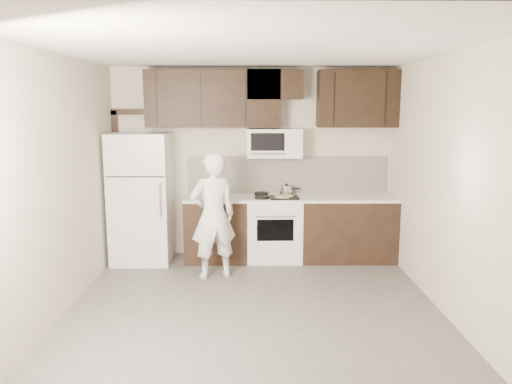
{
  "coord_description": "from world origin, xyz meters",
  "views": [
    {
      "loc": [
        -0.03,
        -4.93,
        2.17
      ],
      "look_at": [
        0.03,
        0.9,
        1.15
      ],
      "focal_mm": 35.0,
      "sensor_mm": 36.0,
      "label": 1
    }
  ],
  "objects_px": {
    "microwave": "(274,143)",
    "refrigerator": "(142,198)",
    "person": "(213,216)",
    "stove": "(274,228)"
  },
  "relations": [
    {
      "from": "refrigerator",
      "to": "person",
      "type": "distance_m",
      "value": 1.26
    },
    {
      "from": "stove",
      "to": "person",
      "type": "xyz_separation_m",
      "value": [
        -0.81,
        -0.74,
        0.34
      ]
    },
    {
      "from": "stove",
      "to": "microwave",
      "type": "height_order",
      "value": "microwave"
    },
    {
      "from": "refrigerator",
      "to": "person",
      "type": "height_order",
      "value": "refrigerator"
    },
    {
      "from": "stove",
      "to": "person",
      "type": "distance_m",
      "value": 1.15
    },
    {
      "from": "person",
      "to": "refrigerator",
      "type": "bearing_deg",
      "value": -54.39
    },
    {
      "from": "microwave",
      "to": "refrigerator",
      "type": "distance_m",
      "value": 2.0
    },
    {
      "from": "stove",
      "to": "microwave",
      "type": "relative_size",
      "value": 1.24
    },
    {
      "from": "person",
      "to": "microwave",
      "type": "bearing_deg",
      "value": -154.17
    },
    {
      "from": "stove",
      "to": "person",
      "type": "height_order",
      "value": "person"
    }
  ]
}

